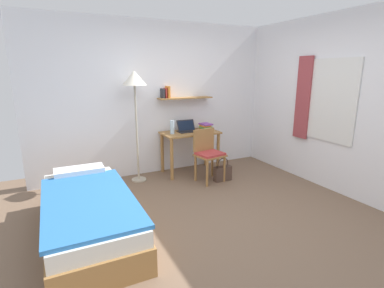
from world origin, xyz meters
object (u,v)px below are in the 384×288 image
object	(u,v)px
bed	(89,214)
laptop	(187,129)
water_bottle	(172,127)
standing_lamp	(134,85)
handbag	(223,173)
desk_chair	(208,152)
book_stack	(206,127)
desk	(190,140)

from	to	relation	value
bed	laptop	bearing A→B (deg)	37.24
water_bottle	standing_lamp	bearing A→B (deg)	178.00
laptop	handbag	bearing A→B (deg)	-64.01
bed	desk_chair	xyz separation A→B (m)	(1.99, 0.86, 0.25)
laptop	book_stack	size ratio (longest dim) A/B	1.37
standing_lamp	desk	bearing A→B (deg)	-0.15
desk	laptop	size ratio (longest dim) A/B	2.95
standing_lamp	handbag	xyz separation A→B (m)	(1.25, -0.63, -1.43)
standing_lamp	water_bottle	bearing A→B (deg)	-2.00
laptop	book_stack	bearing A→B (deg)	-1.64
book_stack	desk_chair	bearing A→B (deg)	-114.59
desk	book_stack	bearing A→B (deg)	7.97
desk	book_stack	world-z (taller)	book_stack
handbag	bed	bearing A→B (deg)	-161.57
laptop	handbag	xyz separation A→B (m)	(0.33, -0.69, -0.65)
desk	water_bottle	size ratio (longest dim) A/B	4.25
bed	laptop	distance (m)	2.41
standing_lamp	laptop	bearing A→B (deg)	3.45
bed	handbag	xyz separation A→B (m)	(2.20, 0.73, -0.10)
desk	laptop	world-z (taller)	laptop
bed	desk_chair	bearing A→B (deg)	23.42
laptop	standing_lamp	bearing A→B (deg)	-176.55
desk_chair	handbag	size ratio (longest dim) A/B	2.15
bed	handbag	size ratio (longest dim) A/B	5.04
desk_chair	standing_lamp	distance (m)	1.58
desk	standing_lamp	distance (m)	1.36
water_bottle	book_stack	bearing A→B (deg)	5.53
bed	standing_lamp	distance (m)	2.13
book_stack	laptop	bearing A→B (deg)	178.36
bed	handbag	distance (m)	2.33
desk	laptop	xyz separation A→B (m)	(-0.04, 0.06, 0.20)
water_bottle	handbag	world-z (taller)	water_bottle
bed	book_stack	bearing A→B (deg)	32.18
desk	book_stack	xyz separation A→B (m)	(0.33, 0.05, 0.21)
bed	desk	bearing A→B (deg)	35.57
water_bottle	handbag	xyz separation A→B (m)	(0.64, -0.61, -0.72)
handbag	desk	bearing A→B (deg)	115.30
desk_chair	handbag	world-z (taller)	desk_chair
bed	desk_chair	size ratio (longest dim) A/B	2.34
book_stack	standing_lamp	bearing A→B (deg)	-178.02
bed	handbag	world-z (taller)	bed
desk	water_bottle	bearing A→B (deg)	-176.87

